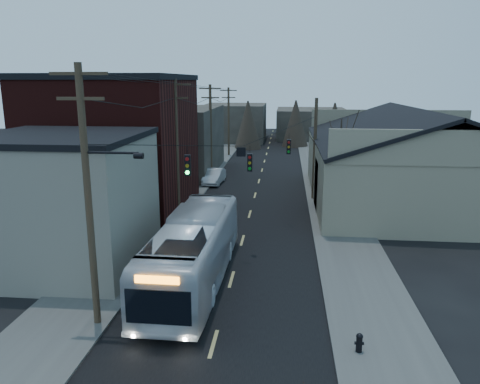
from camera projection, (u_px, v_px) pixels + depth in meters
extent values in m
plane|color=black|center=(205.00, 376.00, 16.00)|extent=(160.00, 160.00, 0.00)
cube|color=black|center=(258.00, 185.00, 45.04)|extent=(9.00, 110.00, 0.02)
cube|color=#474744|center=(191.00, 184.00, 45.64)|extent=(4.00, 110.00, 0.12)
cube|color=#474744|center=(326.00, 186.00, 44.41)|extent=(4.00, 110.00, 0.12)
cube|color=gray|center=(65.00, 204.00, 24.75)|extent=(8.00, 8.00, 7.00)
cube|color=black|center=(118.00, 147.00, 35.15)|extent=(10.00, 12.00, 10.00)
cube|color=#312C27|center=(174.00, 140.00, 50.94)|extent=(9.00, 14.00, 7.00)
cube|color=gray|center=(412.00, 172.00, 38.39)|extent=(16.00, 20.00, 5.00)
cube|color=black|center=(365.00, 126.00, 37.88)|extent=(8.16, 20.60, 2.86)
cube|color=black|center=(468.00, 126.00, 37.12)|extent=(8.16, 20.60, 2.86)
cube|color=#312C27|center=(235.00, 122.00, 78.80)|extent=(10.00, 12.00, 6.00)
cube|color=#312C27|center=(311.00, 123.00, 82.52)|extent=(12.00, 14.00, 5.00)
cone|color=black|center=(339.00, 169.00, 33.91)|extent=(0.40, 0.40, 7.20)
cylinder|color=#382B1E|center=(88.00, 202.00, 18.16)|extent=(0.28, 0.28, 10.50)
cube|color=#382B1E|center=(78.00, 73.00, 17.03)|extent=(2.20, 0.12, 0.12)
cylinder|color=#382B1E|center=(177.00, 152.00, 32.74)|extent=(0.28, 0.28, 10.00)
cube|color=#382B1E|center=(175.00, 84.00, 31.67)|extent=(2.20, 0.12, 0.12)
cylinder|color=#382B1E|center=(211.00, 132.00, 47.32)|extent=(0.28, 0.28, 9.50)
cube|color=#382B1E|center=(210.00, 88.00, 46.31)|extent=(2.20, 0.12, 0.12)
cylinder|color=#382B1E|center=(229.00, 122.00, 61.90)|extent=(0.28, 0.28, 9.00)
cube|color=#382B1E|center=(228.00, 90.00, 60.94)|extent=(2.20, 0.12, 0.12)
cylinder|color=#382B1E|center=(315.00, 150.00, 38.74)|extent=(0.28, 0.28, 8.50)
cube|color=black|center=(188.00, 165.00, 22.07)|extent=(0.28, 0.20, 1.00)
cube|color=black|center=(250.00, 163.00, 26.32)|extent=(0.28, 0.20, 1.00)
cube|color=black|center=(289.00, 147.00, 31.89)|extent=(0.28, 0.20, 1.00)
imported|color=silver|center=(193.00, 251.00, 22.96)|extent=(3.09, 12.31, 3.41)
imported|color=#B9BDC1|center=(214.00, 176.00, 45.70)|extent=(1.82, 4.50, 1.45)
cylinder|color=black|center=(359.00, 344.00, 17.16)|extent=(0.23, 0.23, 0.58)
sphere|color=black|center=(360.00, 337.00, 17.09)|extent=(0.25, 0.25, 0.25)
cylinder|color=black|center=(359.00, 343.00, 17.15)|extent=(0.34, 0.12, 0.12)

